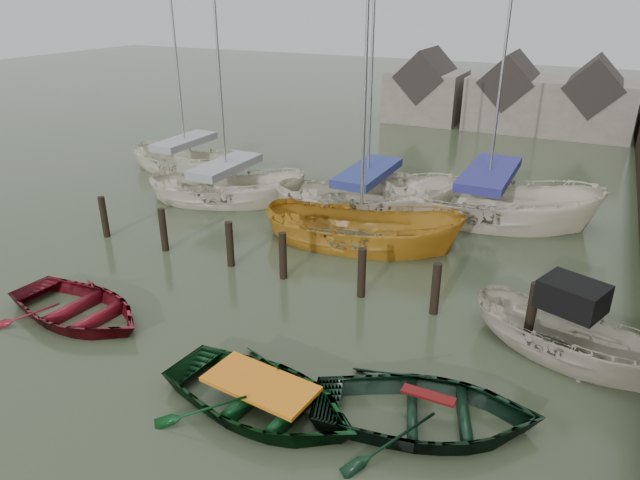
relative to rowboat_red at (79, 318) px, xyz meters
The scene contains 12 objects.
ground 4.86m from the rowboat_red, 14.18° to the left, with size 120.00×120.00×0.00m, color #323B25.
mooring_pilings 5.55m from the rowboat_red, 49.34° to the left, with size 13.72×0.22×1.80m.
far_sheds 27.81m from the rowboat_red, 78.47° to the left, with size 14.00×4.08×4.39m.
rowboat_red is the anchor object (origin of this frame).
rowboat_green 5.98m from the rowboat_red, ahead, with size 3.02×4.23×0.88m, color black.
rowboat_dkgreen 8.93m from the rowboat_red, ahead, with size 3.07×4.30×0.89m, color black.
motorboat 11.60m from the rowboat_red, 18.37° to the left, with size 4.66×3.09×2.60m.
sailboat_a 9.02m from the rowboat_red, 100.55° to the left, with size 6.56×4.38×11.68m.
sailboat_b 10.77m from the rowboat_red, 70.04° to the left, with size 7.20×5.09×11.15m.
sailboat_c 8.68m from the rowboat_red, 58.25° to the left, with size 6.82×3.43×10.54m.
sailboat_d 13.67m from the rowboat_red, 55.51° to the left, with size 7.97×3.85×13.38m.
sailboat_e 12.65m from the rowboat_red, 116.26° to the left, with size 6.20×2.79×10.04m.
Camera 1 is at (6.18, -9.55, 7.54)m, focal length 32.00 mm.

